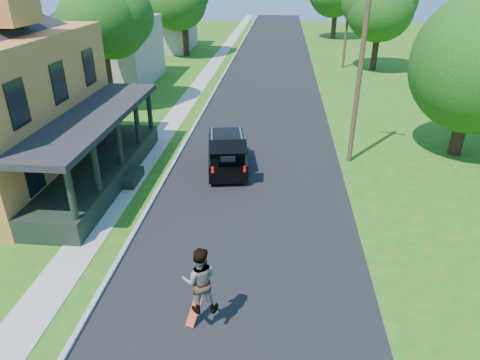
# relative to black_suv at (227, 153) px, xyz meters

# --- Properties ---
(ground) EXTENTS (140.00, 140.00, 0.00)m
(ground) POSITION_rel_black_suv_xyz_m (1.40, -7.86, -0.79)
(ground) COLOR #276313
(ground) RESTS_ON ground
(street) EXTENTS (8.00, 120.00, 0.02)m
(street) POSITION_rel_black_suv_xyz_m (1.40, 12.14, -0.79)
(street) COLOR black
(street) RESTS_ON ground
(curb) EXTENTS (0.15, 120.00, 0.12)m
(curb) POSITION_rel_black_suv_xyz_m (-2.65, 12.14, -0.79)
(curb) COLOR #9D9D98
(curb) RESTS_ON ground
(sidewalk) EXTENTS (1.30, 120.00, 0.03)m
(sidewalk) POSITION_rel_black_suv_xyz_m (-4.20, 12.14, -0.79)
(sidewalk) COLOR #9D9E96
(sidewalk) RESTS_ON ground
(front_walk) EXTENTS (6.50, 1.20, 0.03)m
(front_walk) POSITION_rel_black_suv_xyz_m (-8.10, -1.86, -0.79)
(front_walk) COLOR #9D9E96
(front_walk) RESTS_ON ground
(neighbor_house_mid) EXTENTS (12.78, 12.78, 8.30)m
(neighbor_house_mid) POSITION_rel_black_suv_xyz_m (-12.10, 16.14, 3.40)
(neighbor_house_mid) COLOR #A8A195
(neighbor_house_mid) RESTS_ON ground
(neighbor_house_far) EXTENTS (12.78, 12.78, 8.30)m
(neighbor_house_far) POSITION_rel_black_suv_xyz_m (-12.10, 32.14, 3.40)
(neighbor_house_far) COLOR #A8A195
(neighbor_house_far) RESTS_ON ground
(black_suv) EXTENTS (2.33, 4.64, 2.07)m
(black_suv) POSITION_rel_black_suv_xyz_m (0.00, 0.00, 0.00)
(black_suv) COLOR black
(black_suv) RESTS_ON ground
(skateboarder) EXTENTS (0.99, 0.83, 1.85)m
(skateboarder) POSITION_rel_black_suv_xyz_m (0.57, -10.07, 0.83)
(skateboarder) COLOR black
(skateboarder) RESTS_ON ground
(skateboard) EXTENTS (0.44, 0.47, 0.78)m
(skateboard) POSITION_rel_black_suv_xyz_m (0.34, -9.91, -0.39)
(skateboard) COLOR red
(skateboard) RESTS_ON ground
(tree_left_mid) EXTENTS (5.76, 5.91, 8.27)m
(tree_left_mid) POSITION_rel_black_suv_xyz_m (-9.13, 9.28, 4.84)
(tree_left_mid) COLOR black
(tree_left_mid) RESTS_ON ground
(tree_right_near) EXTENTS (7.90, 7.59, 8.79)m
(tree_right_near) POSITION_rel_black_suv_xyz_m (11.34, 2.90, 4.70)
(tree_right_near) COLOR black
(tree_right_near) RESTS_ON ground
(utility_pole_near) EXTENTS (1.39, 0.55, 8.83)m
(utility_pole_near) POSITION_rel_black_suv_xyz_m (5.90, 1.43, 3.75)
(utility_pole_near) COLOR #4E3024
(utility_pole_near) RESTS_ON ground
(utility_pole_far) EXTENTS (1.47, 0.26, 7.28)m
(utility_pole_far) POSITION_rel_black_suv_xyz_m (8.20, 23.63, 2.98)
(utility_pole_far) COLOR #4E3024
(utility_pole_far) RESTS_ON ground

